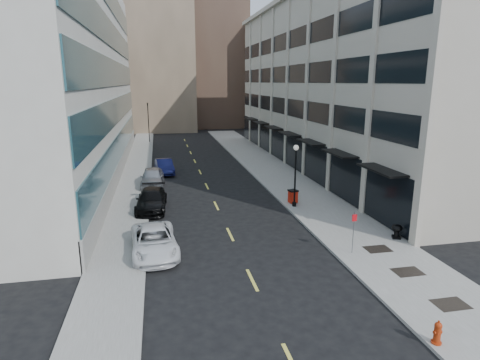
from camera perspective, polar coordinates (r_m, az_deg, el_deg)
name	(u,v)px	position (r m, az deg, el deg)	size (l,w,h in m)	color
ground	(263,302)	(18.04, 3.24, -16.91)	(160.00, 160.00, 0.00)	black
sidewalk_right	(286,181)	(37.94, 6.57, -0.20)	(5.00, 80.00, 0.15)	gray
sidewalk_left	(133,189)	(36.23, -15.00, -1.26)	(3.00, 80.00, 0.15)	gray
building_right	(351,84)	(46.92, 15.48, 13.07)	(15.30, 46.50, 18.25)	#BAAF9D
building_left	(26,73)	(43.64, -28.14, 13.27)	(16.14, 46.00, 20.00)	silver
skyline_tan_near	(155,56)	(83.11, -11.96, 16.84)	(14.00, 18.00, 28.00)	#967D62
skyline_brown	(213,43)	(88.15, -3.79, 18.86)	(12.00, 16.00, 34.00)	brown
skyline_tan_far	(109,73)	(93.52, -18.18, 14.26)	(12.00, 14.00, 22.00)	#967D62
skyline_stone	(267,78)	(83.92, 3.86, 14.33)	(10.00, 14.00, 20.00)	#BAAF9D
grate_near	(451,304)	(19.64, 27.76, -15.36)	(1.40, 1.00, 0.01)	black
grate_mid	(408,272)	(21.74, 22.75, -11.94)	(1.40, 1.00, 0.01)	black
grate_far	(378,249)	(23.87, 18.99, -9.26)	(1.40, 1.00, 0.01)	black
road_centerline	(211,195)	(33.51, -4.12, -2.15)	(0.15, 68.20, 0.01)	#D8CC4C
traffic_signal	(148,105)	(63.09, -13.01, 10.30)	(0.66, 0.66, 6.98)	black
car_white_van	(154,241)	(22.63, -12.11, -8.52)	(2.40, 5.21, 1.45)	white
car_black_pickup	(151,200)	(30.19, -12.48, -2.78)	(2.10, 5.17, 1.50)	black
car_silver_sedan	(152,177)	(36.89, -12.36, 0.37)	(1.97, 4.90, 1.67)	#919499
car_blue_sedan	(165,167)	(41.83, -10.69, 1.90)	(1.56, 4.49, 1.48)	#14174D
fire_hydrant	(438,332)	(16.70, 26.28, -18.87)	(0.36, 0.36, 0.89)	#BB310D
trash_bin	(293,196)	(30.92, 7.53, -2.26)	(0.77, 0.78, 1.03)	red
lamppost	(295,170)	(29.60, 7.88, 1.43)	(0.39, 0.39, 4.73)	black
sign_post	(354,227)	(22.39, 15.89, -6.38)	(0.28, 0.07, 2.37)	slate
urn_planter	(397,230)	(25.64, 21.42, -6.62)	(0.62, 0.62, 0.86)	black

